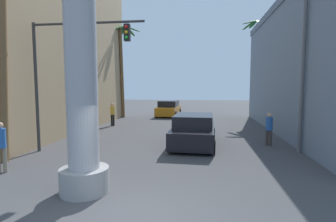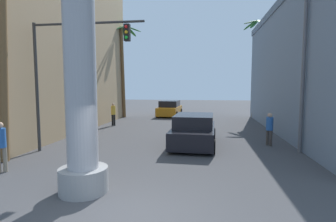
% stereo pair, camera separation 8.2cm
% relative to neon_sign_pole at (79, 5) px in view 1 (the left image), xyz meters
% --- Properties ---
extents(ground_plane, '(85.44, 85.44, 0.00)m').
position_rel_neon_sign_pole_xyz_m(ground_plane, '(1.69, 8.63, -5.14)').
color(ground_plane, '#424244').
extents(building_left, '(6.26, 17.84, 12.87)m').
position_rel_neon_sign_pole_xyz_m(building_left, '(-7.67, 9.34, 1.31)').
color(building_left, tan).
rests_on(building_left, ground).
extents(building_right, '(6.74, 18.90, 8.34)m').
position_rel_neon_sign_pole_xyz_m(building_right, '(11.04, 10.78, -0.96)').
color(building_right, slate).
rests_on(building_right, ground).
extents(neon_sign_pole, '(2.87, 1.36, 11.62)m').
position_rel_neon_sign_pole_xyz_m(neon_sign_pole, '(0.00, 0.00, 0.00)').
color(neon_sign_pole, '#9E9EA3').
rests_on(neon_sign_pole, ground).
extents(street_lamp, '(2.82, 0.28, 7.98)m').
position_rel_neon_sign_pole_xyz_m(street_lamp, '(7.19, 5.63, -0.33)').
color(street_lamp, '#59595E').
rests_on(street_lamp, ground).
extents(traffic_light_mast, '(5.11, 0.32, 5.80)m').
position_rel_neon_sign_pole_xyz_m(traffic_light_mast, '(-2.66, 4.18, -1.04)').
color(traffic_light_mast, '#333333').
rests_on(traffic_light_mast, ground).
extents(car_lead, '(2.29, 4.76, 1.56)m').
position_rel_neon_sign_pole_xyz_m(car_lead, '(2.79, 6.50, -4.40)').
color(car_lead, black).
rests_on(car_lead, ground).
extents(car_far, '(2.22, 4.53, 1.56)m').
position_rel_neon_sign_pole_xyz_m(car_far, '(-0.26, 19.37, -4.40)').
color(car_far, black).
rests_on(car_far, ground).
extents(palm_tree_far_left, '(2.99, 2.74, 8.67)m').
position_rel_neon_sign_pole_xyz_m(palm_tree_far_left, '(-4.35, 17.35, 0.56)').
color(palm_tree_far_left, brown).
rests_on(palm_tree_far_left, ground).
extents(palm_tree_far_right, '(2.99, 2.99, 9.31)m').
position_rel_neon_sign_pole_xyz_m(palm_tree_far_right, '(8.16, 19.38, 0.49)').
color(palm_tree_far_right, brown).
rests_on(palm_tree_far_right, ground).
extents(palm_tree_near_left, '(2.71, 2.85, 9.44)m').
position_rel_neon_sign_pole_xyz_m(palm_tree_near_left, '(-4.33, 2.43, 0.33)').
color(palm_tree_near_left, brown).
rests_on(palm_tree_near_left, ground).
extents(pedestrian_curb_left, '(0.48, 0.48, 1.77)m').
position_rel_neon_sign_pole_xyz_m(pedestrian_curb_left, '(-3.58, 1.17, -4.10)').
color(pedestrian_curb_left, gray).
rests_on(pedestrian_curb_left, ground).
extents(pedestrian_far_left, '(0.45, 0.45, 1.73)m').
position_rel_neon_sign_pole_xyz_m(pedestrian_far_left, '(-3.59, 12.21, -4.12)').
color(pedestrian_far_left, black).
rests_on(pedestrian_far_left, ground).
extents(pedestrian_mid_right, '(0.48, 0.48, 1.66)m').
position_rel_neon_sign_pole_xyz_m(pedestrian_mid_right, '(6.56, 6.87, -4.17)').
color(pedestrian_mid_right, '#3F3833').
rests_on(pedestrian_mid_right, ground).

